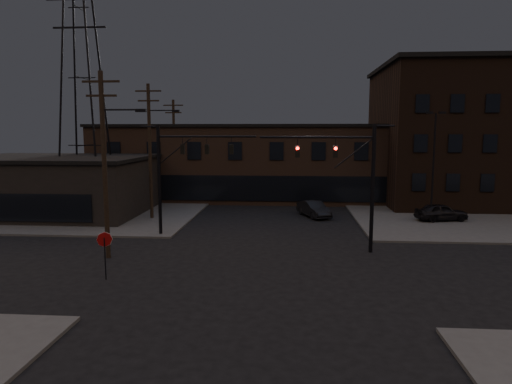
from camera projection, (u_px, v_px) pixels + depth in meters
The scene contains 18 objects.
ground at pixel (263, 271), 24.81m from camera, with size 140.00×140.00×0.00m, color black.
sidewalk_ne at pixel (499, 208), 44.90m from camera, with size 30.00×30.00×0.15m, color #474744.
sidewalk_nw at pixel (68, 203), 48.19m from camera, with size 30.00×30.00×0.15m, color #474744.
building_row at pixel (278, 163), 51.96m from camera, with size 40.00×12.00×8.00m, color #4D3529.
building_right at pixel (487, 137), 47.94m from camera, with size 22.00×16.00×14.00m, color black.
building_left at pixel (56, 187), 41.79m from camera, with size 16.00×12.00×5.00m, color black.
traffic_signal_near at pixel (354, 174), 28.21m from camera, with size 7.12×0.24×8.00m.
traffic_signal_far at pixel (177, 167), 32.56m from camera, with size 7.12×0.24×8.00m.
stop_sign at pixel (105, 244), 23.20m from camera, with size 0.72×0.33×2.48m.
utility_pole_near at pixel (105, 160), 26.72m from camera, with size 3.70×0.28×11.00m.
utility_pole_mid at pixel (151, 148), 38.62m from camera, with size 3.70×0.28×11.50m.
utility_pole_far at pixel (174, 147), 50.61m from camera, with size 2.20×0.28×11.00m.
transmission_tower at pixel (82, 78), 42.30m from camera, with size 7.00×7.00×25.00m, color black, non-canonical shape.
lot_light_a at pixel (434, 157), 36.95m from camera, with size 1.50×0.28×9.14m.
lot_light_b at pixel (484, 154), 41.44m from camera, with size 1.50×0.28×9.14m.
parked_car_lot_a at pixel (441, 212), 38.06m from camera, with size 1.72×4.26×1.45m, color black.
parked_car_lot_b at pixel (478, 199), 45.86m from camera, with size 1.86×4.56×1.32m, color #A7A7A9.
car_crossing at pixel (314, 209), 40.53m from camera, with size 1.51×4.32×1.42m, color black.
Camera 1 is at (1.41, -23.98, 7.56)m, focal length 32.00 mm.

